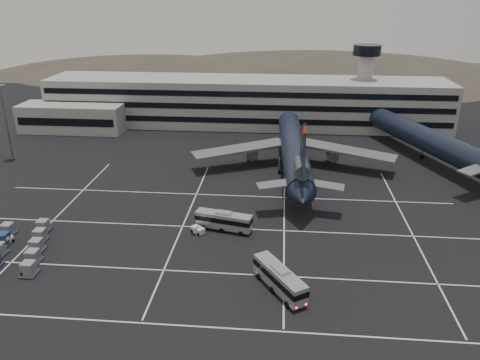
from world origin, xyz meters
name	(u,v)px	position (x,y,z in m)	size (l,w,h in m)	color
ground	(213,239)	(0.00, 0.00, 0.00)	(260.00, 260.00, 0.00)	black
lane_markings	(219,237)	(0.95, 0.72, 0.01)	(90.00, 55.62, 0.01)	silver
terminal	(236,103)	(-2.95, 71.14, 6.93)	(125.00, 26.00, 24.00)	gray
hills	(296,96)	(17.99, 170.00, -12.07)	(352.00, 180.00, 44.00)	#38332B
lightpole_left	(4,112)	(-55.00, 35.00, 11.82)	(2.40, 2.40, 18.28)	slate
trijet_main	(294,150)	(13.92, 32.72, 5.25)	(47.42, 57.61, 18.08)	black
trijet_far	(427,139)	(46.22, 43.38, 5.43)	(28.68, 55.50, 18.08)	black
bus_near	(280,278)	(11.35, -13.49, 2.03)	(7.85, 10.14, 3.72)	gray
bus_far	(224,220)	(1.48, 3.33, 1.93)	(10.26, 4.55, 3.53)	gray
tug_a	(5,241)	(-33.90, -4.77, 0.67)	(2.09, 2.66, 1.51)	silver
tug_b	(198,230)	(-2.79, 1.81, 0.67)	(2.73, 2.58, 1.52)	silver
uld_cluster	(17,248)	(-30.28, -7.31, 1.03)	(12.55, 17.86, 2.11)	#2D2D30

